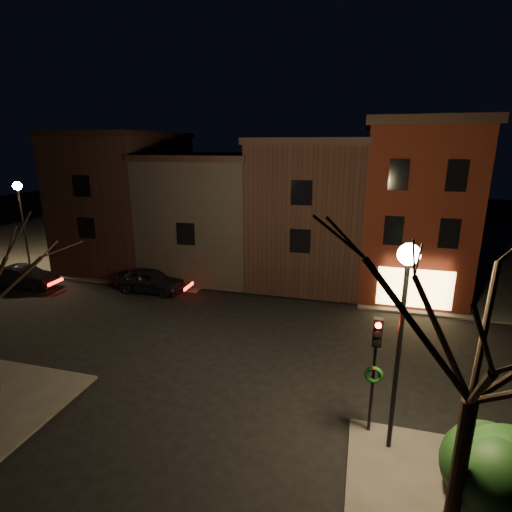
{
  "coord_description": "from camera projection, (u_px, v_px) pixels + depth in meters",
  "views": [
    {
      "loc": [
        4.92,
        -17.05,
        9.15
      ],
      "look_at": [
        -0.62,
        3.44,
        3.2
      ],
      "focal_mm": 28.0,
      "sensor_mm": 36.0,
      "label": 1
    }
  ],
  "objects": [
    {
      "name": "ground",
      "position": [
        250.0,
        338.0,
        19.56
      ],
      "size": [
        120.0,
        120.0,
        0.0
      ],
      "primitive_type": "plane",
      "color": "black",
      "rests_on": "ground"
    },
    {
      "name": "sidewalk_far_left",
      "position": [
        123.0,
        231.0,
        43.16
      ],
      "size": [
        30.0,
        30.0,
        0.12
      ],
      "primitive_type": "cube",
      "color": "#2D2B28",
      "rests_on": "ground"
    },
    {
      "name": "corner_building",
      "position": [
        414.0,
        207.0,
        24.89
      ],
      "size": [
        6.5,
        8.5,
        10.5
      ],
      "color": "#4A160D",
      "rests_on": "ground"
    },
    {
      "name": "row_building_a",
      "position": [
        312.0,
        209.0,
        27.63
      ],
      "size": [
        7.3,
        10.3,
        9.4
      ],
      "color": "black",
      "rests_on": "ground"
    },
    {
      "name": "row_building_b",
      "position": [
        214.0,
        212.0,
        29.59
      ],
      "size": [
        7.8,
        10.3,
        8.4
      ],
      "color": "black",
      "rests_on": "ground"
    },
    {
      "name": "row_building_c",
      "position": [
        127.0,
        198.0,
        31.21
      ],
      "size": [
        7.3,
        10.3,
        9.9
      ],
      "color": "black",
      "rests_on": "ground"
    },
    {
      "name": "street_lamp_near",
      "position": [
        405.0,
        293.0,
        11.02
      ],
      "size": [
        0.6,
        0.6,
        6.48
      ],
      "color": "black",
      "rests_on": "sidewalk_near_right"
    },
    {
      "name": "street_lamp_far",
      "position": [
        20.0,
        202.0,
        28.7
      ],
      "size": [
        0.6,
        0.6,
        6.48
      ],
      "color": "black",
      "rests_on": "sidewalk_far_left"
    },
    {
      "name": "traffic_signal",
      "position": [
        375.0,
        358.0,
        12.27
      ],
      "size": [
        0.58,
        0.38,
        4.05
      ],
      "color": "black",
      "rests_on": "sidewalk_near_right"
    },
    {
      "name": "bare_tree_right",
      "position": [
        488.0,
        298.0,
        8.11
      ],
      "size": [
        6.4,
        6.4,
        8.5
      ],
      "color": "black",
      "rests_on": "sidewalk_near_right"
    },
    {
      "name": "parked_car_a",
      "position": [
        150.0,
        280.0,
        25.53
      ],
      "size": [
        4.54,
        1.95,
        1.53
      ],
      "primitive_type": "imported",
      "rotation": [
        0.0,
        0.0,
        1.54
      ],
      "color": "black",
      "rests_on": "ground"
    },
    {
      "name": "parked_car_b",
      "position": [
        23.0,
        277.0,
        26.28
      ],
      "size": [
        4.54,
        1.99,
        1.45
      ],
      "primitive_type": "imported",
      "rotation": [
        0.0,
        0.0,
        1.68
      ],
      "color": "black",
      "rests_on": "ground"
    }
  ]
}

